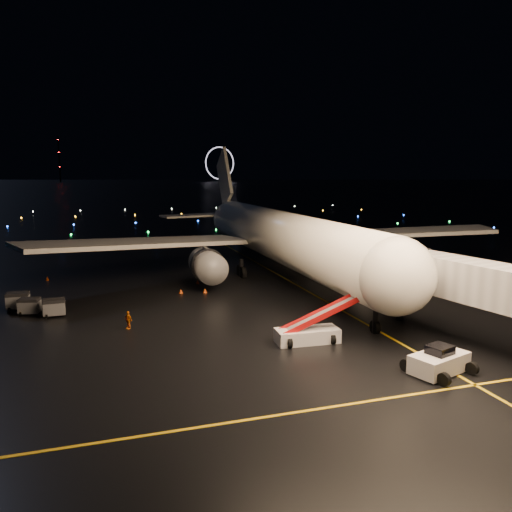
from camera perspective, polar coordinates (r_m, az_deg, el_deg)
The scene contains 17 objects.
ground at distance 334.13m, azimuth -15.94°, elevation 6.87°, with size 2000.00×2000.00×0.00m, color black.
lane_centre at distance 54.92m, azimuth 6.37°, elevation -4.27°, with size 0.25×80.00×0.02m, color gold.
lane_cross at distance 27.46m, azimuth -5.77°, elevation -18.80°, with size 60.00×0.25×0.02m, color gold.
airliner at distance 64.92m, azimuth 1.61°, elevation 5.67°, with size 61.44×58.36×17.41m, color white, non-canonical shape.
pushback_tug at distance 35.43m, azimuth 20.21°, elevation -11.01°, with size 3.98×2.09×1.90m, color silver.
belt_loader at distance 39.00m, azimuth 5.90°, elevation -7.35°, with size 7.18×1.96×3.48m, color silver, non-canonical shape.
crew_c at distance 43.67m, azimuth -14.41°, elevation -7.09°, with size 0.91×0.38×1.55m, color orange.
safety_cone_0 at distance 55.21m, azimuth -8.59°, elevation -3.99°, with size 0.45×0.45×0.51m, color #FA5310.
safety_cone_1 at distance 59.65m, azimuth -6.70°, elevation -2.95°, with size 0.42×0.42×0.47m, color #FA5310.
safety_cone_2 at distance 55.12m, azimuth -5.85°, elevation -3.94°, with size 0.47×0.47×0.54m, color #FA5310.
safety_cone_3 at distance 66.31m, azimuth -22.73°, elevation -2.37°, with size 0.42×0.42×0.48m, color #FA5310.
ferris_wheel at distance 774.98m, azimuth -4.16°, elevation 10.39°, with size 50.00×4.00×52.00m, color black, non-canonical shape.
radio_mast at distance 775.60m, azimuth -21.57°, elevation 10.21°, with size 1.80×1.80×64.00m, color black.
taxiway_lights at distance 140.66m, azimuth -13.49°, elevation 3.97°, with size 164.00×92.00×0.36m, color black, non-canonical shape.
baggage_cart_0 at distance 49.54m, azimuth -22.06°, elevation -5.49°, with size 1.88×1.32×1.60m, color gray.
baggage_cart_1 at distance 53.24m, azimuth -25.55°, elevation -4.67°, with size 1.99×1.39×1.69m, color gray.
baggage_cart_2 at distance 51.11m, azimuth -24.46°, elevation -5.25°, with size 1.79×1.25×1.52m, color gray.
Camera 1 is at (-9.74, -33.73, 12.99)m, focal length 35.00 mm.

